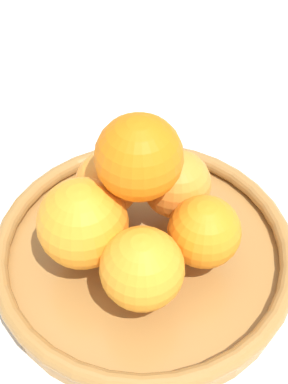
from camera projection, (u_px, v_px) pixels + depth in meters
ground_plane at (144, 264)px, 0.55m from camera, size 4.00×4.00×0.00m
fruit_bowl at (144, 252)px, 0.53m from camera, size 0.30×0.30×0.04m
orange_pile at (136, 208)px, 0.48m from camera, size 0.18×0.18×0.14m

